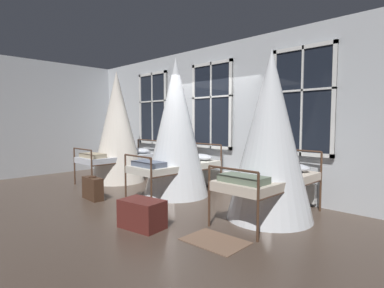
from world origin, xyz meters
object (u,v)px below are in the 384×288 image
object	(u,v)px
cot_third	(270,137)
suitcase_dark	(93,188)
cot_first	(117,128)
travel_trunk	(142,214)
cot_second	(176,129)

from	to	relation	value
cot_third	suitcase_dark	size ratio (longest dim) A/B	4.70
cot_first	cot_third	world-z (taller)	cot_first
cot_third	suitcase_dark	xyz separation A→B (m)	(-3.12, -1.40, -1.08)
cot_first	travel_trunk	xyz separation A→B (m)	(3.30, -1.68, -1.17)
cot_second	suitcase_dark	distance (m)	2.05
cot_third	travel_trunk	world-z (taller)	cot_third
cot_second	travel_trunk	world-z (taller)	cot_second
cot_second	travel_trunk	distance (m)	2.36
cot_first	suitcase_dark	world-z (taller)	cot_first
suitcase_dark	travel_trunk	distance (m)	2.06
suitcase_dark	travel_trunk	bearing A→B (deg)	-5.36
travel_trunk	cot_first	bearing A→B (deg)	153.08
cot_second	cot_third	xyz separation A→B (m)	(2.21, -0.01, -0.09)
suitcase_dark	cot_third	bearing A→B (deg)	27.11
cot_third	cot_second	bearing A→B (deg)	90.70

